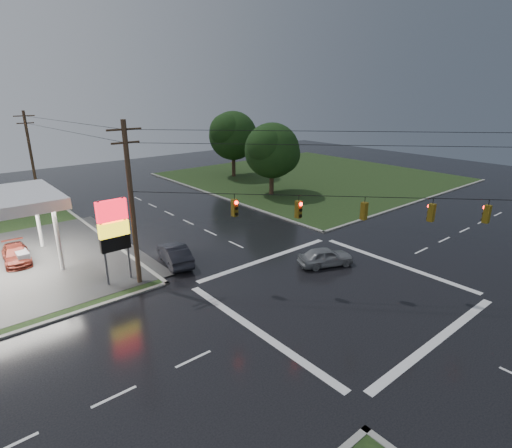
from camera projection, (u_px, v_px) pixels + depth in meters
ground at (336, 291)px, 26.48m from camera, size 120.00×120.00×0.00m
grass_ne at (312, 177)px, 61.18m from camera, size 36.00×36.00×0.08m
pylon_sign at (114, 228)px, 26.46m from camera, size 2.00×0.35×6.00m
utility_pole_nw at (132, 203)px, 25.80m from camera, size 2.20×0.32×11.00m
utility_pole_n at (31, 155)px, 46.61m from camera, size 2.20×0.32×10.50m
traffic_signals at (343, 197)px, 24.41m from camera, size 26.87×26.87×1.47m
tree_ne_near at (273, 151)px, 49.30m from camera, size 7.99×6.80×8.98m
tree_ne_far at (234, 136)px, 59.66m from camera, size 8.46×7.20×9.80m
car_north at (175, 254)px, 30.50m from camera, size 2.64×5.01×1.57m
car_crossing at (326, 257)px, 30.17m from camera, size 4.52×3.17×1.43m
car_pump at (16, 254)px, 30.74m from camera, size 2.18×4.61×1.30m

